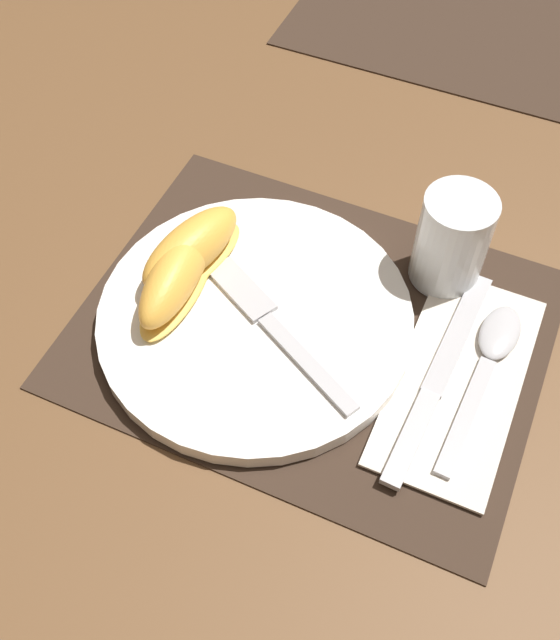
{
  "coord_description": "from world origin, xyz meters",
  "views": [
    {
      "loc": [
        0.13,
        -0.36,
        0.55
      ],
      "look_at": [
        -0.02,
        -0.02,
        0.02
      ],
      "focal_mm": 42.0,
      "sensor_mm": 36.0,
      "label": 1
    }
  ],
  "objects_px": {
    "citrus_wedge_0": "(191,250)",
    "juice_glass": "(451,244)",
    "knife": "(438,378)",
    "fork": "(270,323)",
    "citrus_wedge_1": "(177,275)",
    "spoon": "(491,354)",
    "plate": "(255,318)"
  },
  "relations": [
    {
      "from": "citrus_wedge_0",
      "to": "juice_glass",
      "type": "bearing_deg",
      "value": 24.33
    },
    {
      "from": "fork",
      "to": "citrus_wedge_0",
      "type": "bearing_deg",
      "value": 159.99
    },
    {
      "from": "juice_glass",
      "to": "knife",
      "type": "bearing_deg",
      "value": -75.67
    },
    {
      "from": "juice_glass",
      "to": "citrus_wedge_1",
      "type": "xyz_separation_m",
      "value": [
        -0.21,
        -0.13,
        -0.01
      ]
    },
    {
      "from": "fork",
      "to": "knife",
      "type": "bearing_deg",
      "value": 5.51
    },
    {
      "from": "juice_glass",
      "to": "knife",
      "type": "height_order",
      "value": "juice_glass"
    },
    {
      "from": "juice_glass",
      "to": "knife",
      "type": "xyz_separation_m",
      "value": [
        0.03,
        -0.12,
        -0.04
      ]
    },
    {
      "from": "knife",
      "to": "citrus_wedge_0",
      "type": "distance_m",
      "value": 0.24
    },
    {
      "from": "plate",
      "to": "citrus_wedge_1",
      "type": "xyz_separation_m",
      "value": [
        -0.07,
        -0.0,
        0.03
      ]
    },
    {
      "from": "plate",
      "to": "juice_glass",
      "type": "xyz_separation_m",
      "value": [
        0.14,
        0.12,
        0.03
      ]
    },
    {
      "from": "spoon",
      "to": "fork",
      "type": "bearing_deg",
      "value": -163.25
    },
    {
      "from": "plate",
      "to": "knife",
      "type": "relative_size",
      "value": 1.22
    },
    {
      "from": "citrus_wedge_1",
      "to": "spoon",
      "type": "bearing_deg",
      "value": 10.64
    },
    {
      "from": "plate",
      "to": "citrus_wedge_1",
      "type": "height_order",
      "value": "citrus_wedge_1"
    },
    {
      "from": "juice_glass",
      "to": "fork",
      "type": "bearing_deg",
      "value": -132.5
    },
    {
      "from": "juice_glass",
      "to": "citrus_wedge_1",
      "type": "height_order",
      "value": "juice_glass"
    },
    {
      "from": "juice_glass",
      "to": "citrus_wedge_0",
      "type": "relative_size",
      "value": 0.75
    },
    {
      "from": "juice_glass",
      "to": "citrus_wedge_1",
      "type": "bearing_deg",
      "value": -149.02
    },
    {
      "from": "knife",
      "to": "citrus_wedge_0",
      "type": "height_order",
      "value": "citrus_wedge_0"
    },
    {
      "from": "fork",
      "to": "citrus_wedge_1",
      "type": "height_order",
      "value": "citrus_wedge_1"
    },
    {
      "from": "plate",
      "to": "spoon",
      "type": "distance_m",
      "value": 0.21
    },
    {
      "from": "spoon",
      "to": "citrus_wedge_0",
      "type": "relative_size",
      "value": 1.42
    },
    {
      "from": "spoon",
      "to": "citrus_wedge_1",
      "type": "bearing_deg",
      "value": -169.36
    },
    {
      "from": "knife",
      "to": "spoon",
      "type": "height_order",
      "value": "spoon"
    },
    {
      "from": "knife",
      "to": "citrus_wedge_1",
      "type": "height_order",
      "value": "citrus_wedge_1"
    },
    {
      "from": "knife",
      "to": "fork",
      "type": "height_order",
      "value": "fork"
    },
    {
      "from": "juice_glass",
      "to": "citrus_wedge_0",
      "type": "bearing_deg",
      "value": -155.67
    },
    {
      "from": "spoon",
      "to": "citrus_wedge_1",
      "type": "relative_size",
      "value": 1.36
    },
    {
      "from": "spoon",
      "to": "citrus_wedge_0",
      "type": "xyz_separation_m",
      "value": [
        -0.28,
        -0.02,
        0.03
      ]
    },
    {
      "from": "juice_glass",
      "to": "spoon",
      "type": "distance_m",
      "value": 0.1
    },
    {
      "from": "knife",
      "to": "citrus_wedge_1",
      "type": "relative_size",
      "value": 1.73
    },
    {
      "from": "spoon",
      "to": "plate",
      "type": "bearing_deg",
      "value": -166.47
    }
  ]
}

